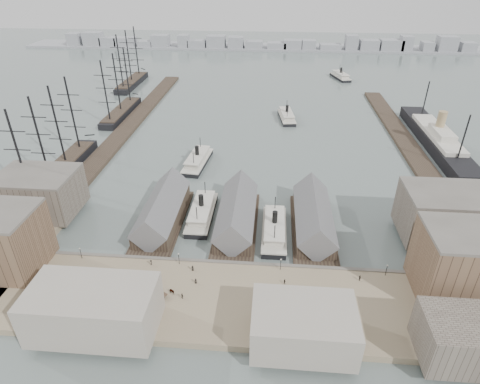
# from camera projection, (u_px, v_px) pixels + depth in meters

# --- Properties ---
(ground) EXTENTS (900.00, 900.00, 0.00)m
(ground) POSITION_uv_depth(u_px,v_px,m) (232.00, 257.00, 125.26)
(ground) COLOR #53605E
(ground) RESTS_ON ground
(quay) EXTENTS (180.00, 30.00, 2.00)m
(quay) POSITION_uv_depth(u_px,v_px,m) (224.00, 301.00, 107.54)
(quay) COLOR #827257
(quay) RESTS_ON ground
(seawall) EXTENTS (180.00, 1.20, 2.30)m
(seawall) POSITION_uv_depth(u_px,v_px,m) (230.00, 265.00, 120.21)
(seawall) COLOR #59544C
(seawall) RESTS_ON ground
(west_wharf) EXTENTS (10.00, 220.00, 1.60)m
(west_wharf) POSITION_uv_depth(u_px,v_px,m) (125.00, 130.00, 215.91)
(west_wharf) COLOR #2D231C
(west_wharf) RESTS_ON ground
(east_wharf) EXTENTS (10.00, 180.00, 1.60)m
(east_wharf) POSITION_uv_depth(u_px,v_px,m) (408.00, 147.00, 196.63)
(east_wharf) COLOR #2D231C
(east_wharf) RESTS_ON ground
(ferry_shed_west) EXTENTS (14.00, 42.00, 12.60)m
(ferry_shed_west) POSITION_uv_depth(u_px,v_px,m) (162.00, 211.00, 139.36)
(ferry_shed_west) COLOR #2D231C
(ferry_shed_west) RESTS_ON ground
(ferry_shed_center) EXTENTS (14.00, 42.00, 12.60)m
(ferry_shed_center) POSITION_uv_depth(u_px,v_px,m) (237.00, 215.00, 137.45)
(ferry_shed_center) COLOR #2D231C
(ferry_shed_center) RESTS_ON ground
(ferry_shed_east) EXTENTS (14.00, 42.00, 12.60)m
(ferry_shed_east) POSITION_uv_depth(u_px,v_px,m) (313.00, 218.00, 135.55)
(ferry_shed_east) COLOR #2D231C
(ferry_shed_east) RESTS_ON ground
(warehouse_west_back) EXTENTS (26.00, 20.00, 14.00)m
(warehouse_west_back) POSITION_uv_depth(u_px,v_px,m) (40.00, 193.00, 141.34)
(warehouse_west_back) COLOR #60564C
(warehouse_west_back) RESTS_ON west_land
(warehouse_east_front) EXTENTS (30.00, 18.00, 19.00)m
(warehouse_east_front) POSITION_uv_depth(u_px,v_px,m) (479.00, 265.00, 104.32)
(warehouse_east_front) COLOR brown
(warehouse_east_front) RESTS_ON east_land
(warehouse_east_back) EXTENTS (28.00, 20.00, 15.00)m
(warehouse_east_back) POSITION_uv_depth(u_px,v_px,m) (447.00, 215.00, 128.42)
(warehouse_east_back) COLOR #60564C
(warehouse_east_back) RESTS_ON east_land
(street_bldg_center) EXTENTS (24.00, 16.00, 10.00)m
(street_bldg_center) POSITION_uv_depth(u_px,v_px,m) (303.00, 326.00, 92.73)
(street_bldg_center) COLOR gray
(street_bldg_center) RESTS_ON quay
(street_bldg_west) EXTENTS (30.00, 16.00, 12.00)m
(street_bldg_west) POSITION_uv_depth(u_px,v_px,m) (93.00, 309.00, 95.88)
(street_bldg_west) COLOR gray
(street_bldg_west) RESTS_ON quay
(street_bldg_east) EXTENTS (18.00, 14.00, 11.00)m
(street_bldg_east) POSITION_uv_depth(u_px,v_px,m) (462.00, 339.00, 89.06)
(street_bldg_east) COLOR #60564C
(street_bldg_east) RESTS_ON quay
(lamp_post_far_w) EXTENTS (0.44, 0.44, 3.92)m
(lamp_post_far_w) POSITION_uv_depth(u_px,v_px,m) (80.00, 251.00, 120.15)
(lamp_post_far_w) COLOR black
(lamp_post_far_w) RESTS_ON quay
(lamp_post_near_w) EXTENTS (0.44, 0.44, 3.92)m
(lamp_post_near_w) POSITION_uv_depth(u_px,v_px,m) (179.00, 257.00, 117.96)
(lamp_post_near_w) COLOR black
(lamp_post_near_w) RESTS_ON quay
(lamp_post_near_e) EXTENTS (0.44, 0.44, 3.92)m
(lamp_post_near_e) POSITION_uv_depth(u_px,v_px,m) (281.00, 262.00, 115.77)
(lamp_post_near_e) COLOR black
(lamp_post_near_e) RESTS_ON quay
(lamp_post_far_e) EXTENTS (0.44, 0.44, 3.92)m
(lamp_post_far_e) POSITION_uv_depth(u_px,v_px,m) (387.00, 268.00, 113.57)
(lamp_post_far_e) COLOR black
(lamp_post_far_e) RESTS_ON quay
(far_shore) EXTENTS (500.00, 40.00, 15.72)m
(far_shore) POSITION_uv_depth(u_px,v_px,m) (263.00, 45.00, 411.07)
(far_shore) COLOR gray
(far_shore) RESTS_ON ground
(ferry_docked_west) EXTENTS (8.13, 27.10, 9.68)m
(ferry_docked_west) POSITION_uv_depth(u_px,v_px,m) (202.00, 212.00, 143.32)
(ferry_docked_west) COLOR black
(ferry_docked_west) RESTS_ON ground
(ferry_docked_east) EXTENTS (8.05, 26.82, 9.58)m
(ferry_docked_east) POSITION_uv_depth(u_px,v_px,m) (274.00, 229.00, 134.31)
(ferry_docked_east) COLOR black
(ferry_docked_east) RESTS_ON ground
(ferry_open_near) EXTENTS (10.58, 27.33, 9.53)m
(ferry_open_near) POSITION_uv_depth(u_px,v_px,m) (198.00, 160.00, 180.25)
(ferry_open_near) COLOR black
(ferry_open_near) RESTS_ON ground
(ferry_open_mid) EXTENTS (10.78, 25.76, 8.92)m
(ferry_open_mid) POSITION_uv_depth(u_px,v_px,m) (287.00, 116.00, 231.32)
(ferry_open_mid) COLOR black
(ferry_open_mid) RESTS_ON ground
(ferry_open_far) EXTENTS (14.32, 26.29, 8.99)m
(ferry_open_far) POSITION_uv_depth(u_px,v_px,m) (340.00, 76.00, 310.10)
(ferry_open_far) COLOR black
(ferry_open_far) RESTS_ON ground
(sailing_ship_near) EXTENTS (8.97, 61.77, 36.86)m
(sailing_ship_near) POSITION_uv_depth(u_px,v_px,m) (58.00, 170.00, 170.55)
(sailing_ship_near) COLOR black
(sailing_ship_near) RESTS_ON ground
(sailing_ship_mid) EXTENTS (8.67, 50.11, 35.65)m
(sailing_ship_mid) POSITION_uv_depth(u_px,v_px,m) (121.00, 111.00, 236.93)
(sailing_ship_mid) COLOR black
(sailing_ship_mid) RESTS_ON ground
(sailing_ship_far) EXTENTS (9.28, 51.54, 38.14)m
(sailing_ship_far) POSITION_uv_depth(u_px,v_px,m) (132.00, 82.00, 293.34)
(sailing_ship_far) COLOR black
(sailing_ship_far) RESTS_ON ground
(ocean_steamer) EXTENTS (12.10, 88.45, 17.69)m
(ocean_steamer) POSITION_uv_depth(u_px,v_px,m) (437.00, 139.00, 197.52)
(ocean_steamer) COLOR black
(ocean_steamer) RESTS_ON ground
(tram) EXTENTS (4.20, 11.09, 3.85)m
(tram) POSITION_uv_depth(u_px,v_px,m) (433.00, 288.00, 107.73)
(tram) COLOR black
(tram) RESTS_ON quay
(horse_cart_left) EXTENTS (4.70, 1.59, 1.65)m
(horse_cart_left) POSITION_uv_depth(u_px,v_px,m) (93.00, 277.00, 113.11)
(horse_cart_left) COLOR black
(horse_cart_left) RESTS_ON quay
(horse_cart_center) EXTENTS (4.86, 3.45, 1.68)m
(horse_cart_center) POSITION_uv_depth(u_px,v_px,m) (169.00, 292.00, 107.91)
(horse_cart_center) COLOR black
(horse_cart_center) RESTS_ON quay
(horse_cart_right) EXTENTS (4.69, 2.07, 1.50)m
(horse_cart_right) POSITION_uv_depth(u_px,v_px,m) (307.00, 316.00, 100.90)
(horse_cart_right) COLOR black
(horse_cart_right) RESTS_ON quay
(pedestrian_0) EXTENTS (0.82, 0.77, 1.81)m
(pedestrian_0) POSITION_uv_depth(u_px,v_px,m) (84.00, 276.00, 113.33)
(pedestrian_0) COLOR black
(pedestrian_0) RESTS_ON quay
(pedestrian_1) EXTENTS (0.96, 0.85, 1.64)m
(pedestrian_1) POSITION_uv_depth(u_px,v_px,m) (91.00, 279.00, 112.45)
(pedestrian_1) COLOR black
(pedestrian_1) RESTS_ON quay
(pedestrian_2) EXTENTS (0.80, 1.21, 1.74)m
(pedestrian_2) POSITION_uv_depth(u_px,v_px,m) (151.00, 263.00, 118.44)
(pedestrian_2) COLOR black
(pedestrian_2) RESTS_ON quay
(pedestrian_3) EXTENTS (1.02, 0.89, 1.65)m
(pedestrian_3) POSITION_uv_depth(u_px,v_px,m) (182.00, 296.00, 106.76)
(pedestrian_3) COLOR black
(pedestrian_3) RESTS_ON quay
(pedestrian_4) EXTENTS (0.80, 0.54, 1.60)m
(pedestrian_4) POSITION_uv_depth(u_px,v_px,m) (196.00, 281.00, 111.77)
(pedestrian_4) COLOR black
(pedestrian_4) RESTS_ON quay
(pedestrian_5) EXTENTS (0.66, 0.76, 1.75)m
(pedestrian_5) POSITION_uv_depth(u_px,v_px,m) (260.00, 306.00, 103.68)
(pedestrian_5) COLOR black
(pedestrian_5) RESTS_ON quay
(pedestrian_6) EXTENTS (0.92, 0.96, 1.56)m
(pedestrian_6) POSITION_uv_depth(u_px,v_px,m) (285.00, 281.00, 111.66)
(pedestrian_6) COLOR black
(pedestrian_6) RESTS_ON quay
(pedestrian_7) EXTENTS (1.21, 0.86, 1.69)m
(pedestrian_7) POSITION_uv_depth(u_px,v_px,m) (341.00, 318.00, 100.08)
(pedestrian_7) COLOR black
(pedestrian_7) RESTS_ON quay
(pedestrian_8) EXTENTS (0.71, 1.15, 1.82)m
(pedestrian_8) POSITION_uv_depth(u_px,v_px,m) (360.00, 278.00, 112.68)
(pedestrian_8) COLOR black
(pedestrian_8) RESTS_ON quay
(pedestrian_9) EXTENTS (0.83, 1.02, 1.80)m
(pedestrian_9) POSITION_uv_depth(u_px,v_px,m) (448.00, 312.00, 101.70)
(pedestrian_9) COLOR black
(pedestrian_9) RESTS_ON quay
(pedestrian_10) EXTENTS (0.94, 0.72, 1.71)m
(pedestrian_10) POSITION_uv_depth(u_px,v_px,m) (193.00, 268.00, 116.35)
(pedestrian_10) COLOR black
(pedestrian_10) RESTS_ON quay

